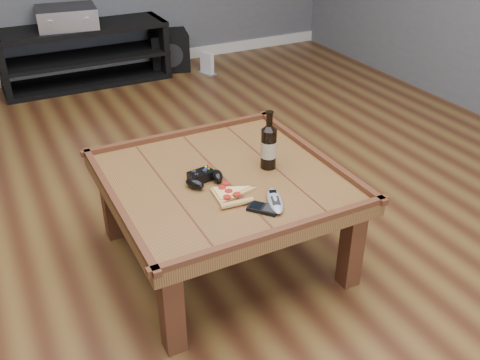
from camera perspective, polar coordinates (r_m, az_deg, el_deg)
name	(u,v)px	position (r m, az deg, el deg)	size (l,w,h in m)	color
ground	(224,257)	(2.63, -1.68, -8.20)	(6.00, 6.00, 0.00)	#3F2112
baseboard	(82,69)	(5.18, -16.51, 11.25)	(5.00, 0.02, 0.10)	silver
coffee_table	(223,188)	(2.40, -1.82, -0.88)	(1.03, 1.03, 0.48)	#533117
media_console	(85,55)	(4.89, -16.22, 12.64)	(1.40, 0.45, 0.50)	black
beer_bottle	(269,145)	(2.40, 3.08, 3.70)	(0.07, 0.07, 0.27)	black
game_controller	(204,178)	(2.32, -3.86, 0.25)	(0.19, 0.14, 0.05)	black
pizza_slice	(230,194)	(2.23, -1.09, -1.55)	(0.18, 0.26, 0.03)	tan
smartphone	(263,208)	(2.14, 2.51, -3.04)	(0.13, 0.14, 0.02)	black
remote_control	(275,201)	(2.18, 3.74, -2.22)	(0.12, 0.20, 0.03)	#8F949B
av_receiver	(67,17)	(4.79, -17.99, 16.20)	(0.51, 0.44, 0.16)	black
subwoofer	(169,50)	(5.16, -7.57, 13.55)	(0.41, 0.41, 0.34)	black
game_console	(207,64)	(4.99, -3.53, 12.22)	(0.14, 0.18, 0.20)	slate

